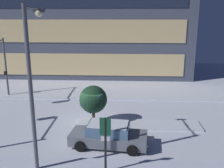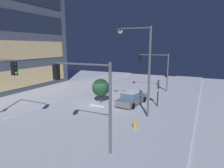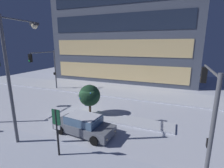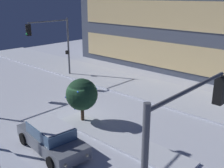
% 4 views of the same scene
% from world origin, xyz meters
% --- Properties ---
extents(ground, '(52.00, 52.00, 0.00)m').
position_xyz_m(ground, '(0.00, 0.00, 0.00)').
color(ground, silver).
extents(curb_strip_far, '(52.00, 5.20, 0.14)m').
position_xyz_m(curb_strip_far, '(0.00, 7.96, 0.07)').
color(curb_strip_far, silver).
rests_on(curb_strip_far, ground).
extents(median_strip, '(9.00, 1.80, 0.14)m').
position_xyz_m(median_strip, '(3.83, -0.45, 0.07)').
color(median_strip, silver).
rests_on(median_strip, ground).
extents(car_near, '(4.92, 2.42, 1.49)m').
position_xyz_m(car_near, '(1.84, -3.65, 0.71)').
color(car_near, slate).
rests_on(car_near, ground).
extents(traffic_light_corner_near_right, '(0.32, 4.68, 5.58)m').
position_xyz_m(traffic_light_corner_near_right, '(9.66, -4.30, 3.87)').
color(traffic_light_corner_near_right, '#565960').
rests_on(traffic_light_corner_near_right, ground).
extents(traffic_light_corner_far_left, '(0.32, 4.67, 5.79)m').
position_xyz_m(traffic_light_corner_far_left, '(-8.86, 4.34, 4.00)').
color(traffic_light_corner_far_left, '#565960').
rests_on(traffic_light_corner_far_left, ground).
extents(decorated_tree_median, '(2.04, 2.04, 2.93)m').
position_xyz_m(decorated_tree_median, '(0.51, -0.29, 1.90)').
color(decorated_tree_median, '#473323').
rests_on(decorated_tree_median, ground).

